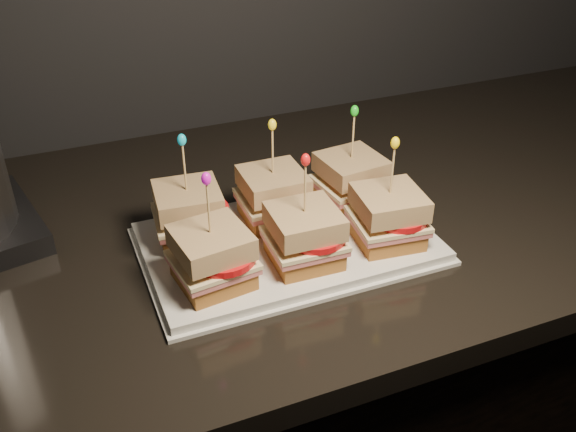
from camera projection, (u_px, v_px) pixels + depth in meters
name	position (u px, v px, depth m)	size (l,w,h in m)	color
cabinet	(276.00, 409.00, 1.25)	(2.33, 0.70, 0.83)	black
granite_slab	(274.00, 222.00, 1.02)	(2.37, 0.74, 0.04)	black
platter	(288.00, 243.00, 0.92)	(0.40, 0.25, 0.02)	silver
platter_rim	(288.00, 247.00, 0.92)	(0.41, 0.26, 0.01)	silver
sandwich_0_bread_bot	(190.00, 229.00, 0.91)	(0.09, 0.09, 0.02)	brown
sandwich_0_ham	(190.00, 220.00, 0.90)	(0.10, 0.09, 0.01)	#C95F62
sandwich_0_cheese	(189.00, 215.00, 0.90)	(0.10, 0.09, 0.01)	beige
sandwich_0_tomato	(198.00, 211.00, 0.90)	(0.09, 0.09, 0.01)	red
sandwich_0_bread_top	(188.00, 199.00, 0.89)	(0.09, 0.09, 0.03)	#652E13
sandwich_0_pick	(185.00, 170.00, 0.86)	(0.00, 0.00, 0.09)	tan
sandwich_0_frill	(182.00, 140.00, 0.84)	(0.01, 0.01, 0.02)	#0EA8C3
sandwich_1_bread_bot	(273.00, 211.00, 0.95)	(0.09, 0.09, 0.02)	brown
sandwich_1_ham	(273.00, 202.00, 0.95)	(0.10, 0.09, 0.01)	#C95F62
sandwich_1_cheese	(273.00, 198.00, 0.94)	(0.10, 0.09, 0.01)	beige
sandwich_1_tomato	(282.00, 194.00, 0.94)	(0.09, 0.09, 0.01)	red
sandwich_1_bread_top	(273.00, 182.00, 0.93)	(0.09, 0.09, 0.03)	#652E13
sandwich_1_pick	(273.00, 154.00, 0.90)	(0.00, 0.00, 0.09)	tan
sandwich_1_frill	(272.00, 125.00, 0.88)	(0.01, 0.01, 0.02)	yellow
sandwich_2_bread_bot	(350.00, 195.00, 0.99)	(0.09, 0.09, 0.02)	brown
sandwich_2_ham	(350.00, 186.00, 0.99)	(0.10, 0.09, 0.01)	#C95F62
sandwich_2_cheese	(350.00, 182.00, 0.98)	(0.10, 0.09, 0.01)	beige
sandwich_2_tomato	(359.00, 178.00, 0.98)	(0.09, 0.09, 0.01)	red
sandwich_2_bread_top	(351.00, 166.00, 0.97)	(0.09, 0.09, 0.03)	#652E13
sandwich_2_pick	(353.00, 139.00, 0.94)	(0.00, 0.00, 0.09)	tan
sandwich_2_frill	(355.00, 111.00, 0.92)	(0.01, 0.01, 0.02)	green
sandwich_3_bread_bot	(214.00, 274.00, 0.82)	(0.09, 0.09, 0.02)	brown
sandwich_3_ham	(213.00, 264.00, 0.81)	(0.10, 0.09, 0.01)	#C95F62
sandwich_3_cheese	(212.00, 260.00, 0.81)	(0.10, 0.09, 0.01)	beige
sandwich_3_tomato	(223.00, 255.00, 0.81)	(0.09, 0.09, 0.01)	red
sandwich_3_bread_top	(211.00, 242.00, 0.80)	(0.09, 0.09, 0.03)	#652E13
sandwich_3_pick	(209.00, 211.00, 0.77)	(0.00, 0.00, 0.09)	tan
sandwich_3_frill	(206.00, 179.00, 0.75)	(0.01, 0.01, 0.02)	#D511C1
sandwich_4_bread_bot	(304.00, 252.00, 0.86)	(0.09, 0.09, 0.02)	brown
sandwich_4_ham	(304.00, 243.00, 0.86)	(0.10, 0.09, 0.01)	#C95F62
sandwich_4_cheese	(304.00, 238.00, 0.85)	(0.10, 0.09, 0.01)	beige
sandwich_4_tomato	(314.00, 234.00, 0.85)	(0.09, 0.09, 0.01)	red
sandwich_4_bread_top	(305.00, 221.00, 0.84)	(0.09, 0.09, 0.03)	#652E13
sandwich_4_pick	(305.00, 191.00, 0.81)	(0.00, 0.00, 0.09)	tan
sandwich_4_frill	(306.00, 160.00, 0.79)	(0.01, 0.01, 0.02)	red
sandwich_5_bread_bot	(386.00, 233.00, 0.91)	(0.09, 0.09, 0.02)	brown
sandwich_5_ham	(387.00, 223.00, 0.90)	(0.10, 0.09, 0.01)	#C95F62
sandwich_5_cheese	(388.00, 219.00, 0.89)	(0.10, 0.09, 0.01)	beige
sandwich_5_tomato	(398.00, 215.00, 0.89)	(0.09, 0.09, 0.01)	red
sandwich_5_bread_top	(389.00, 202.00, 0.88)	(0.09, 0.09, 0.03)	#652E13
sandwich_5_pick	(392.00, 173.00, 0.85)	(0.00, 0.00, 0.09)	tan
sandwich_5_frill	(395.00, 143.00, 0.83)	(0.01, 0.01, 0.02)	yellow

